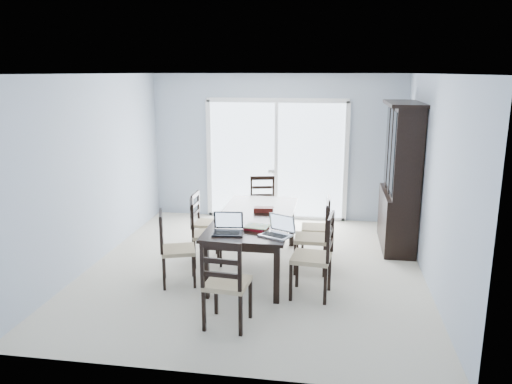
# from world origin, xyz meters

# --- Properties ---
(floor) EXTENTS (5.00, 5.00, 0.00)m
(floor) POSITION_xyz_m (0.00, 0.00, 0.00)
(floor) COLOR silver
(floor) RESTS_ON ground
(ceiling) EXTENTS (5.00, 5.00, 0.00)m
(ceiling) POSITION_xyz_m (0.00, 0.00, 2.60)
(ceiling) COLOR white
(ceiling) RESTS_ON back_wall
(back_wall) EXTENTS (4.50, 0.02, 2.60)m
(back_wall) POSITION_xyz_m (0.00, 2.50, 1.30)
(back_wall) COLOR #A5B3C6
(back_wall) RESTS_ON floor
(wall_left) EXTENTS (0.02, 5.00, 2.60)m
(wall_left) POSITION_xyz_m (-2.25, 0.00, 1.30)
(wall_left) COLOR #A5B3C6
(wall_left) RESTS_ON floor
(wall_right) EXTENTS (0.02, 5.00, 2.60)m
(wall_right) POSITION_xyz_m (2.25, 0.00, 1.30)
(wall_right) COLOR #A5B3C6
(wall_right) RESTS_ON floor
(balcony) EXTENTS (4.50, 2.00, 0.10)m
(balcony) POSITION_xyz_m (0.00, 3.50, -0.05)
(balcony) COLOR gray
(balcony) RESTS_ON ground
(railing) EXTENTS (4.50, 0.06, 1.10)m
(railing) POSITION_xyz_m (0.00, 4.50, 0.55)
(railing) COLOR #99999E
(railing) RESTS_ON balcony
(dining_table) EXTENTS (1.00, 2.20, 0.75)m
(dining_table) POSITION_xyz_m (0.00, 0.00, 0.67)
(dining_table) COLOR black
(dining_table) RESTS_ON floor
(china_hutch) EXTENTS (0.50, 1.38, 2.20)m
(china_hutch) POSITION_xyz_m (2.02, 1.25, 1.07)
(china_hutch) COLOR black
(china_hutch) RESTS_ON floor
(sliding_door) EXTENTS (2.52, 0.05, 2.18)m
(sliding_door) POSITION_xyz_m (0.00, 2.48, 1.09)
(sliding_door) COLOR silver
(sliding_door) RESTS_ON floor
(chair_left_near) EXTENTS (0.53, 0.52, 1.09)m
(chair_left_near) POSITION_xyz_m (-0.96, -0.66, 0.58)
(chair_left_near) COLOR black
(chair_left_near) RESTS_ON floor
(chair_left_mid) EXTENTS (0.51, 0.50, 1.05)m
(chair_left_mid) POSITION_xyz_m (-0.78, 0.06, 0.56)
(chair_left_mid) COLOR black
(chair_left_mid) RESTS_ON floor
(chair_left_far) EXTENTS (0.39, 0.38, 1.01)m
(chair_left_far) POSITION_xyz_m (-0.90, 0.63, 0.54)
(chair_left_far) COLOR black
(chair_left_far) RESTS_ON floor
(chair_right_near) EXTENTS (0.50, 0.49, 1.19)m
(chair_right_near) POSITION_xyz_m (0.90, -0.75, 0.63)
(chair_right_near) COLOR black
(chair_right_near) RESTS_ON floor
(chair_right_mid) EXTENTS (0.43, 0.42, 1.12)m
(chair_right_mid) POSITION_xyz_m (0.85, 0.04, 0.59)
(chair_right_mid) COLOR black
(chair_right_mid) RESTS_ON floor
(chair_right_far) EXTENTS (0.41, 0.40, 1.02)m
(chair_right_far) POSITION_xyz_m (0.88, 0.65, 0.54)
(chair_right_far) COLOR black
(chair_right_far) RESTS_ON floor
(chair_end_near) EXTENTS (0.47, 0.48, 1.16)m
(chair_end_near) POSITION_xyz_m (-0.04, -1.68, 0.61)
(chair_end_near) COLOR black
(chair_end_near) RESTS_ON floor
(chair_end_far) EXTENTS (0.49, 0.50, 1.09)m
(chair_end_far) POSITION_xyz_m (-0.12, 1.60, 0.57)
(chair_end_far) COLOR black
(chair_end_far) RESTS_ON floor
(laptop_dark) EXTENTS (0.38, 0.28, 0.24)m
(laptop_dark) POSITION_xyz_m (-0.20, -0.81, 0.81)
(laptop_dark) COLOR black
(laptop_dark) RESTS_ON dining_table
(laptop_silver) EXTENTS (0.42, 0.37, 0.24)m
(laptop_silver) POSITION_xyz_m (0.38, -0.81, 0.81)
(laptop_silver) COLOR #B8B8BB
(laptop_silver) RESTS_ON dining_table
(book_stack) EXTENTS (0.32, 0.26, 0.05)m
(book_stack) POSITION_xyz_m (0.12, -0.58, 0.77)
(book_stack) COLOR maroon
(book_stack) RESTS_ON dining_table
(cell_phone) EXTENTS (0.11, 0.06, 0.01)m
(cell_phone) POSITION_xyz_m (-0.05, -0.89, 0.76)
(cell_phone) COLOR black
(cell_phone) RESTS_ON dining_table
(game_box) EXTENTS (0.27, 0.14, 0.07)m
(game_box) POSITION_xyz_m (0.09, 0.21, 0.78)
(game_box) COLOR #48100E
(game_box) RESTS_ON dining_table
(hot_tub) EXTENTS (2.05, 1.91, 0.90)m
(hot_tub) POSITION_xyz_m (-0.67, 3.40, 0.45)
(hot_tub) COLOR brown
(hot_tub) RESTS_ON balcony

